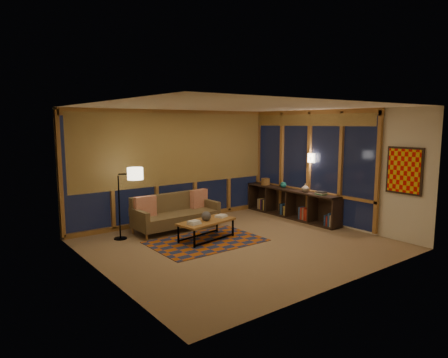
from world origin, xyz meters
TOP-DOWN VIEW (x-y plane):
  - floor at (0.00, 0.00)m, footprint 5.50×5.00m
  - ceiling at (0.00, 0.00)m, footprint 5.50×5.00m
  - walls at (0.00, 0.00)m, footprint 5.51×5.01m
  - window_wall_back at (0.00, 2.43)m, footprint 5.30×0.16m
  - window_wall_right at (2.68, 0.60)m, footprint 0.16×3.70m
  - wall_art at (2.71, -1.85)m, footprint 0.06×0.74m
  - wall_sconce at (2.62, 0.45)m, footprint 0.12×0.18m
  - sofa at (-0.45, 1.67)m, footprint 1.94×0.83m
  - pillow_left at (-1.15, 1.78)m, footprint 0.47×0.17m
  - pillow_right at (0.28, 1.86)m, footprint 0.47×0.23m
  - area_rug at (-0.43, 0.52)m, footprint 2.21×1.48m
  - coffee_table at (-0.36, 0.62)m, footprint 1.30×0.77m
  - book_stack_a at (-0.72, 0.53)m, footprint 0.26×0.22m
  - book_stack_b at (0.07, 0.68)m, footprint 0.31×0.28m
  - ceramic_pot at (-0.36, 0.63)m, footprint 0.21×0.21m
  - floor_lamp at (-1.75, 1.76)m, footprint 0.57×0.45m
  - bookshelf at (2.49, 0.97)m, footprint 0.40×2.90m
  - basket at (2.47, 1.89)m, footprint 0.26×0.26m
  - teal_bowl at (2.49, 1.25)m, footprint 0.20×0.20m
  - vase at (2.49, 0.50)m, footprint 0.23×0.23m
  - shelf_book_stack at (2.49, 0.02)m, footprint 0.21×0.28m

SIDE VIEW (x-z plane):
  - floor at x=0.00m, z-range -0.01..0.01m
  - area_rug at x=-0.43m, z-range 0.00..0.01m
  - coffee_table at x=-0.36m, z-range 0.00..0.41m
  - bookshelf at x=2.49m, z-range 0.00..0.73m
  - sofa at x=-0.45m, z-range 0.00..0.79m
  - book_stack_b at x=0.07m, z-range 0.41..0.46m
  - book_stack_a at x=-0.72m, z-range 0.41..0.47m
  - ceramic_pot at x=-0.36m, z-range 0.41..0.61m
  - pillow_right at x=0.28m, z-range 0.39..0.84m
  - pillow_left at x=-1.15m, z-range 0.39..0.86m
  - floor_lamp at x=-1.75m, z-range 0.00..1.49m
  - shelf_book_stack at x=2.49m, z-range 0.73..0.80m
  - teal_bowl at x=2.49m, z-range 0.73..0.88m
  - basket at x=2.47m, z-range 0.73..0.90m
  - vase at x=2.49m, z-range 0.73..0.93m
  - walls at x=0.00m, z-range 0.00..2.70m
  - window_wall_back at x=0.00m, z-range 0.05..2.65m
  - window_wall_right at x=2.68m, z-range 0.05..2.65m
  - wall_art at x=2.71m, z-range 0.98..1.92m
  - wall_sconce at x=2.62m, z-range 1.44..1.66m
  - ceiling at x=0.00m, z-range 2.70..2.71m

